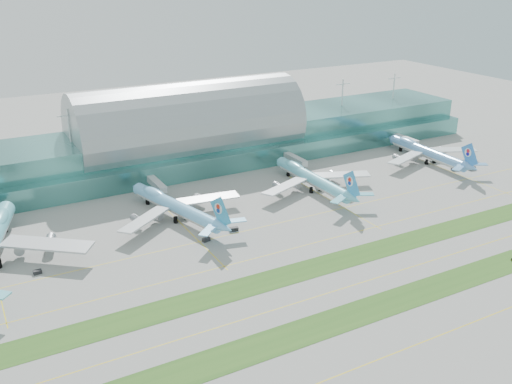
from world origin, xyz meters
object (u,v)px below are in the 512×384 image
airliner_c (312,178)px  terminal (189,137)px  airliner_b (175,205)px  airliner_d (426,151)px

airliner_c → terminal: bearing=119.2°
airliner_b → airliner_c: bearing=-14.3°
terminal → airliner_c: terminal is taller
airliner_d → terminal: bearing=154.9°
airliner_d → airliner_c: bearing=-174.3°
terminal → airliner_b: (-33.09, -63.72, -8.47)m
airliner_d → airliner_b: bearing=-175.6°
terminal → airliner_d: terminal is taller
airliner_c → airliner_b: bearing=-179.7°
airliner_c → airliner_d: bearing=3.2°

